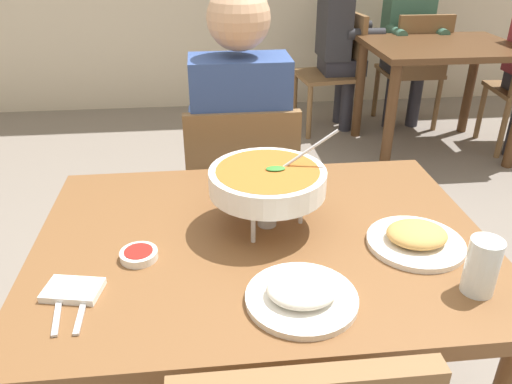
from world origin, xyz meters
TOP-DOWN VIEW (x-y plane):
  - dining_table_main at (0.00, 0.00)m, footprint 1.15×0.84m
  - chair_diner_main at (-0.00, 0.71)m, footprint 0.44×0.44m
  - diner_main at (0.00, 0.74)m, footprint 0.40×0.45m
  - curry_bowl at (0.02, 0.06)m, footprint 0.33×0.30m
  - rice_plate at (0.05, -0.26)m, footprint 0.24×0.24m
  - appetizer_plate at (0.37, -0.08)m, footprint 0.24×0.24m
  - sauce_dish at (-0.30, -0.06)m, footprint 0.09×0.09m
  - napkin_folded at (-0.43, -0.18)m, footprint 0.13×0.10m
  - fork_utensil at (-0.45, -0.23)m, footprint 0.04×0.17m
  - spoon_utensil at (-0.40, -0.23)m, footprint 0.02×0.17m
  - drink_glass at (0.44, -0.27)m, footprint 0.07×0.07m
  - dining_table_far at (1.49, 2.23)m, footprint 1.00×0.80m
  - chair_bg_middle at (1.53, 2.72)m, footprint 0.44×0.44m
  - chair_bg_right at (0.93, 2.77)m, footprint 0.49×0.49m
  - patron_bg_middle at (1.48, 2.82)m, footprint 0.40×0.45m
  - patron_bg_right at (0.92, 2.79)m, footprint 0.45×0.40m

SIDE VIEW (x-z plane):
  - chair_diner_main at x=0.00m, z-range 0.06..0.96m
  - chair_bg_middle at x=1.53m, z-range 0.06..0.96m
  - chair_bg_right at x=0.93m, z-range 0.06..0.96m
  - dining_table_far at x=1.49m, z-range 0.25..1.02m
  - dining_table_main at x=0.00m, z-range 0.26..1.03m
  - diner_main at x=0.00m, z-range 0.09..1.40m
  - patron_bg_middle at x=1.48m, z-range 0.09..1.40m
  - patron_bg_right at x=0.92m, z-range 0.09..1.40m
  - fork_utensil at x=-0.45m, z-range 0.77..0.78m
  - spoon_utensil at x=-0.40m, z-range 0.77..0.78m
  - napkin_folded at x=-0.43m, z-range 0.77..0.79m
  - sauce_dish at x=-0.30m, z-range 0.77..0.79m
  - rice_plate at x=0.05m, z-range 0.76..0.82m
  - appetizer_plate at x=0.37m, z-range 0.76..0.82m
  - drink_glass at x=0.44m, z-range 0.77..0.90m
  - curry_bowl at x=0.02m, z-range 0.77..1.03m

